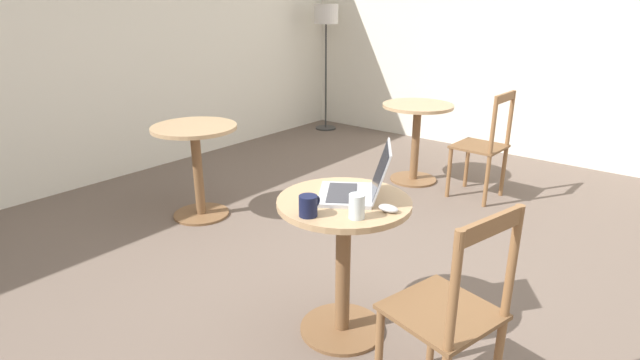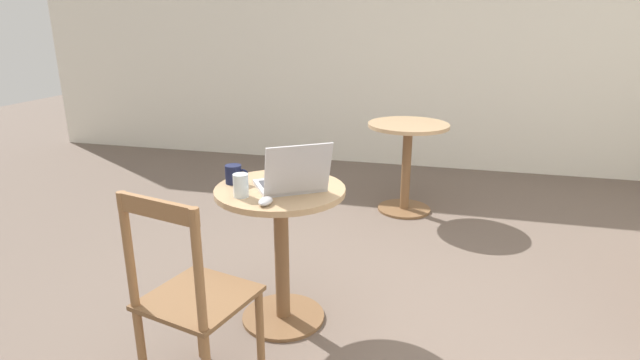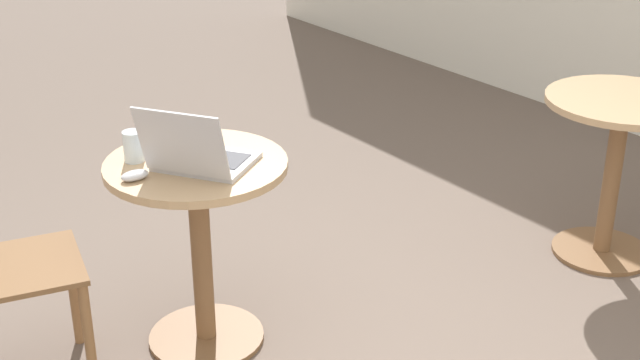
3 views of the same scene
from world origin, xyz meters
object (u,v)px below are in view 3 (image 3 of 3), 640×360
Objects in this scene: chair_near_front at (8,268)px; mug at (164,128)px; laptop at (198,156)px; mouse at (135,175)px; cafe_table_near at (199,218)px; drinking_glass at (133,146)px; cafe_table_far at (617,146)px.

mug is (-0.09, 0.67, 0.33)m from chair_near_front.
mouse is at bearing -105.19° from laptop.
cafe_table_near is 0.36m from drinking_glass.
mouse is 0.17m from drinking_glass.
cafe_table_far is 2.12m from mouse.
chair_near_front reaches higher than drinking_glass.
mug is at bearing 177.14° from cafe_table_near.
cafe_table_near is at bearing 76.09° from chair_near_front.
chair_near_front is 0.60m from drinking_glass.
cafe_table_far is 1.65× the size of laptop.
mug is at bearing 97.59° from chair_near_front.
mouse is at bearing -87.12° from cafe_table_near.
chair_near_front reaches higher than cafe_table_near.
laptop is 3.70× the size of mug.
chair_near_front is (-0.16, -0.66, -0.06)m from cafe_table_near.
cafe_table_far is at bearing 76.80° from mouse.
mouse is 0.37m from mug.
laptop is at bearing -102.96° from cafe_table_far.
drinking_glass is (-0.14, -0.17, 0.28)m from cafe_table_near.
laptop reaches higher than drinking_glass.
drinking_glass is (-0.63, -1.98, 0.28)m from cafe_table_far.
laptop is 4.58× the size of mouse.
drinking_glass reaches higher than cafe_table_far.
drinking_glass is at bearing -107.67° from cafe_table_far.
mouse is (0.01, -0.24, 0.24)m from cafe_table_near.
chair_near_front is at bearing -103.91° from cafe_table_near.
chair_near_front is at bearing -93.05° from drinking_glass.
mug is at bearing -112.55° from cafe_table_far.
cafe_table_far is at bearing 72.33° from drinking_glass.
chair_near_front reaches higher than mug.
mug is (-0.32, 0.04, -0.01)m from laptop.
mug is (-0.27, 0.26, 0.03)m from mouse.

